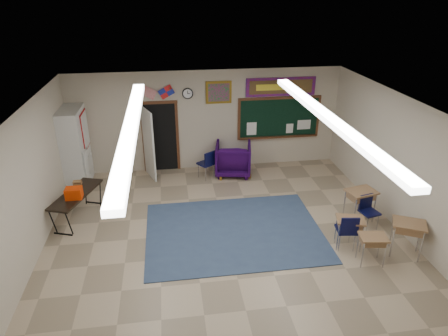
{
  "coord_description": "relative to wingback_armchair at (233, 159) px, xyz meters",
  "views": [
    {
      "loc": [
        -1.15,
        -6.83,
        5.19
      ],
      "look_at": [
        0.07,
        1.5,
        1.31
      ],
      "focal_mm": 32.0,
      "sensor_mm": 36.0,
      "label": 1
    }
  ],
  "objects": [
    {
      "name": "floor",
      "position": [
        -0.7,
        -3.9,
        -0.48
      ],
      "size": [
        9.0,
        9.0,
        0.0
      ],
      "primitive_type": "plane",
      "color": "tan",
      "rests_on": "ground"
    },
    {
      "name": "back_wall",
      "position": [
        -0.7,
        0.6,
        1.02
      ],
      "size": [
        8.0,
        0.04,
        3.0
      ],
      "primitive_type": "cube",
      "color": "#BCAD98",
      "rests_on": "floor"
    },
    {
      "name": "left_wall",
      "position": [
        -4.7,
        -3.9,
        1.02
      ],
      "size": [
        0.04,
        9.0,
        3.0
      ],
      "primitive_type": "cube",
      "color": "#BCAD98",
      "rests_on": "floor"
    },
    {
      "name": "right_wall",
      "position": [
        3.3,
        -3.9,
        1.02
      ],
      "size": [
        0.04,
        9.0,
        3.0
      ],
      "primitive_type": "cube",
      "color": "#BCAD98",
      "rests_on": "floor"
    },
    {
      "name": "ceiling",
      "position": [
        -0.7,
        -3.9,
        2.52
      ],
      "size": [
        8.0,
        9.0,
        0.04
      ],
      "primitive_type": "cube",
      "color": "silver",
      "rests_on": "back_wall"
    },
    {
      "name": "area_rug",
      "position": [
        -0.5,
        -3.1,
        -0.47
      ],
      "size": [
        4.0,
        3.0,
        0.02
      ],
      "primitive_type": "cube",
      "color": "#32445F",
      "rests_on": "floor"
    },
    {
      "name": "fluorescent_strips",
      "position": [
        -0.7,
        -3.9,
        2.46
      ],
      "size": [
        3.86,
        6.0,
        0.1
      ],
      "primitive_type": null,
      "color": "white",
      "rests_on": "ceiling"
    },
    {
      "name": "doorway",
      "position": [
        -2.2,
        0.45,
        0.58
      ],
      "size": [
        1.1,
        0.89,
        2.16
      ],
      "color": "black",
      "rests_on": "back_wall"
    },
    {
      "name": "chalkboard",
      "position": [
        1.5,
        0.57,
        0.99
      ],
      "size": [
        2.55,
        0.14,
        1.3
      ],
      "color": "#522B17",
      "rests_on": "back_wall"
    },
    {
      "name": "bulletin_board",
      "position": [
        1.5,
        0.57,
        1.97
      ],
      "size": [
        2.1,
        0.05,
        0.55
      ],
      "color": "#AB0E14",
      "rests_on": "back_wall"
    },
    {
      "name": "framed_art_print",
      "position": [
        -0.35,
        0.57,
        1.87
      ],
      "size": [
        0.75,
        0.05,
        0.65
      ],
      "color": "olive",
      "rests_on": "back_wall"
    },
    {
      "name": "wall_clock",
      "position": [
        -1.25,
        0.57,
        1.87
      ],
      "size": [
        0.32,
        0.05,
        0.32
      ],
      "color": "black",
      "rests_on": "back_wall"
    },
    {
      "name": "wall_flags",
      "position": [
        -2.1,
        0.54,
        2.0
      ],
      "size": [
        1.16,
        0.06,
        0.7
      ],
      "primitive_type": null,
      "color": "red",
      "rests_on": "back_wall"
    },
    {
      "name": "storage_cabinet",
      "position": [
        -4.41,
        -0.05,
        0.62
      ],
      "size": [
        0.59,
        1.25,
        2.2
      ],
      "color": "silver",
      "rests_on": "floor"
    },
    {
      "name": "wingback_armchair",
      "position": [
        0.0,
        0.0,
        0.0
      ],
      "size": [
        1.2,
        1.22,
        0.96
      ],
      "primitive_type": "imported",
      "rotation": [
        0.0,
        0.0,
        2.95
      ],
      "color": "#1F0533",
      "rests_on": "floor"
    },
    {
      "name": "student_chair_reading",
      "position": [
        -0.83,
        -0.18,
        -0.04
      ],
      "size": [
        0.6,
        0.6,
        0.87
      ],
      "primitive_type": null,
      "rotation": [
        0.0,
        0.0,
        3.75
      ],
      "color": "black",
      "rests_on": "floor"
    },
    {
      "name": "student_chair_desk_a",
      "position": [
        1.76,
        -4.02,
        -0.06
      ],
      "size": [
        0.47,
        0.47,
        0.84
      ],
      "primitive_type": null,
      "rotation": [
        0.0,
        0.0,
        3.01
      ],
      "color": "black",
      "rests_on": "floor"
    },
    {
      "name": "student_chair_desk_b",
      "position": [
        2.62,
        -3.39,
        -0.08
      ],
      "size": [
        0.48,
        0.48,
        0.8
      ],
      "primitive_type": null,
      "rotation": [
        0.0,
        0.0,
        0.23
      ],
      "color": "black",
      "rests_on": "floor"
    },
    {
      "name": "student_desk_front_left",
      "position": [
        1.84,
        -4.01,
        -0.09
      ],
      "size": [
        0.67,
        0.57,
        0.69
      ],
      "rotation": [
        0.0,
        0.0,
        -0.27
      ],
      "color": "#88603F",
      "rests_on": "floor"
    },
    {
      "name": "student_desk_front_right",
      "position": [
        2.54,
        -3.03,
        -0.03
      ],
      "size": [
        0.76,
        0.63,
        0.8
      ],
      "rotation": [
        0.0,
        0.0,
        0.22
      ],
      "color": "#88603F",
      "rests_on": "floor"
    },
    {
      "name": "student_desk_back_left",
      "position": [
        2.06,
        -4.61,
        -0.12
      ],
      "size": [
        0.59,
        0.47,
        0.64
      ],
      "rotation": [
        0.0,
        0.0,
        -0.14
      ],
      "color": "#88603F",
      "rests_on": "floor"
    },
    {
      "name": "student_desk_back_right",
      "position": [
        2.9,
        -4.44,
        -0.04
      ],
      "size": [
        0.8,
        0.73,
        0.78
      ],
      "rotation": [
        0.0,
        0.0,
        -0.48
      ],
      "color": "#88603F",
      "rests_on": "floor"
    },
    {
      "name": "folding_table",
      "position": [
        -4.12,
        -1.98,
        -0.1
      ],
      "size": [
        1.07,
        1.74,
        0.94
      ],
      "rotation": [
        0.0,
        0.0,
        -0.34
      ],
      "color": "black",
      "rests_on": "floor"
    },
    {
      "name": "wooden_stool",
      "position": [
        -3.23,
        -0.81,
        -0.14
      ],
      "size": [
        0.37,
        0.37,
        0.66
      ],
      "color": "#513518",
      "rests_on": "floor"
    }
  ]
}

